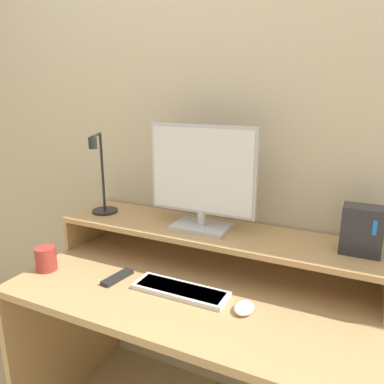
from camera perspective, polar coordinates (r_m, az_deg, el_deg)
name	(u,v)px	position (r m, az deg, el deg)	size (l,w,h in m)	color
wall_back	(230,144)	(1.66, 5.81, 7.31)	(6.00, 0.05, 2.50)	beige
desk	(192,333)	(1.60, 0.03, -20.62)	(1.36, 0.70, 0.75)	tan
monitor_shelf	(212,235)	(1.58, 3.07, -6.51)	(1.36, 0.31, 0.16)	tan
monitor	(202,178)	(1.52, 1.53, 2.22)	(0.46, 0.15, 0.43)	#BCBCC1
desk_lamp	(102,187)	(1.77, -13.60, 0.78)	(0.13, 0.19, 0.38)	black
router_dock	(362,230)	(1.46, 24.47, -5.32)	(0.14, 0.09, 0.17)	#28282D
keyboard	(181,290)	(1.44, -1.76, -14.72)	(0.36, 0.12, 0.02)	silver
mouse	(244,308)	(1.34, 7.93, -17.08)	(0.07, 0.09, 0.03)	white
remote_control	(117,277)	(1.56, -11.30, -12.64)	(0.06, 0.15, 0.02)	black
mug	(46,259)	(1.70, -21.37, -9.44)	(0.09, 0.09, 0.10)	#9E332D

